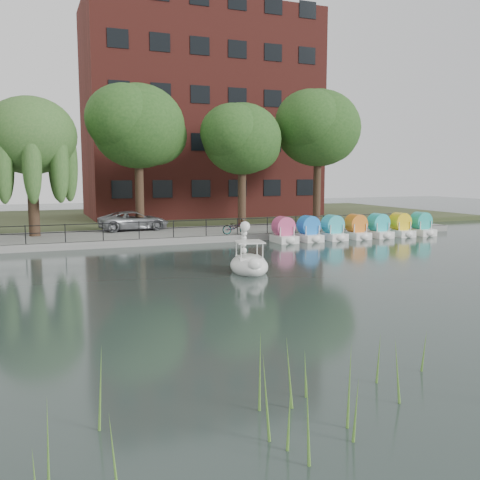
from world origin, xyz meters
TOP-DOWN VIEW (x-y plane):
  - ground_plane at (0.00, 0.00)m, footprint 120.00×120.00m
  - promenade at (0.00, 16.00)m, footprint 40.00×6.00m
  - kerb at (0.00, 13.05)m, footprint 40.00×0.25m
  - land_strip at (0.00, 30.00)m, footprint 60.00×22.00m
  - railing at (0.00, 13.25)m, footprint 32.00×0.05m
  - apartment_building at (7.00, 29.97)m, footprint 20.00×10.07m
  - willow_mid at (-7.50, 17.00)m, footprint 5.32×5.32m
  - broadleaf_center at (-1.00, 18.00)m, footprint 6.00×6.00m
  - broadleaf_right at (6.00, 17.50)m, footprint 5.40×5.40m
  - broadleaf_far at (12.50, 18.50)m, footprint 6.30×6.30m
  - minivan at (-1.42, 18.01)m, footprint 2.81×5.35m
  - bicycle at (3.95, 13.46)m, footprint 0.66×1.74m
  - swan_boat at (0.68, 3.46)m, footprint 1.95×2.67m
  - pedal_boat_row at (11.43, 11.61)m, footprint 11.35×1.70m

SIDE VIEW (x-z plane):
  - ground_plane at x=0.00m, z-range 0.00..0.00m
  - land_strip at x=0.00m, z-range 0.00..0.36m
  - promenade at x=0.00m, z-range 0.00..0.40m
  - kerb at x=0.00m, z-range 0.00..0.40m
  - swan_boat at x=0.68m, z-range -0.58..1.49m
  - pedal_boat_row at x=11.43m, z-range -0.09..1.31m
  - bicycle at x=3.95m, z-range 0.40..1.40m
  - minivan at x=-1.42m, z-range 0.40..1.84m
  - railing at x=0.00m, z-range 0.65..1.65m
  - willow_mid at x=-7.50m, z-range 2.17..10.32m
  - broadleaf_right at x=6.00m, z-range 2.22..10.55m
  - broadleaf_center at x=-1.00m, z-range 2.44..11.69m
  - broadleaf_far at x=12.50m, z-range 2.54..12.25m
  - apartment_building at x=7.00m, z-range 0.36..18.36m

